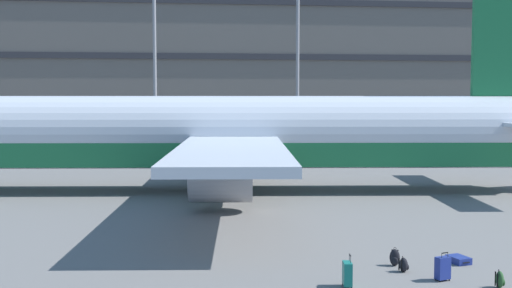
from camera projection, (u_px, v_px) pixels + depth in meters
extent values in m
plane|color=slate|center=(129.00, 192.00, 34.66)|extent=(600.00, 600.00, 0.00)
cube|color=#605B56|center=(156.00, 60.00, 84.52)|extent=(123.74, 17.26, 19.34)
cube|color=#2D2D33|center=(154.00, 111.00, 76.37)|extent=(122.51, 0.24, 0.70)
cube|color=#2D2D33|center=(154.00, 56.00, 75.89)|extent=(122.51, 0.24, 0.70)
cube|color=#2D2D33|center=(153.00, 0.00, 75.40)|extent=(122.51, 0.24, 0.70)
cylinder|color=silver|center=(215.00, 132.00, 34.77)|extent=(33.43, 7.24, 3.86)
cube|color=#1E723F|center=(215.00, 152.00, 34.85)|extent=(32.10, 7.03, 1.23)
cube|color=silver|center=(481.00, 120.00, 38.69)|extent=(2.38, 5.94, 0.20)
cube|color=silver|center=(231.00, 152.00, 25.93)|extent=(5.81, 14.33, 0.36)
cube|color=silver|center=(236.00, 129.00, 43.69)|extent=(5.81, 14.33, 0.36)
cylinder|color=#9E9EA3|center=(221.00, 178.00, 28.53)|extent=(2.96, 2.39, 2.12)
cylinder|color=#9E9EA3|center=(228.00, 152.00, 41.28)|extent=(2.96, 2.39, 2.12)
cylinder|color=black|center=(240.00, 187.00, 33.36)|extent=(0.93, 0.44, 0.90)
cylinder|color=slate|center=(240.00, 175.00, 33.32)|extent=(0.20, 0.20, 1.22)
cylinder|color=black|center=(241.00, 178.00, 36.63)|extent=(0.93, 0.44, 0.90)
cylinder|color=slate|center=(241.00, 168.00, 36.59)|extent=(0.20, 0.20, 1.22)
cylinder|color=gray|center=(155.00, 43.00, 68.51)|extent=(0.36, 0.36, 21.22)
cylinder|color=gray|center=(298.00, 56.00, 70.47)|extent=(0.36, 0.36, 18.56)
cylinder|color=gray|center=(482.00, 42.00, 72.88)|extent=(0.36, 0.36, 22.16)
cube|color=navy|center=(459.00, 260.00, 19.95)|extent=(0.63, 0.79, 0.21)
cube|color=black|center=(466.00, 263.00, 19.60)|extent=(0.24, 0.09, 0.02)
cube|color=navy|center=(443.00, 268.00, 18.04)|extent=(0.45, 0.36, 0.61)
cylinder|color=#333338|center=(442.00, 256.00, 17.90)|extent=(0.02, 0.02, 0.13)
cylinder|color=#333338|center=(448.00, 255.00, 17.99)|extent=(0.02, 0.02, 0.13)
cube|color=black|center=(445.00, 253.00, 17.94)|extent=(0.21, 0.09, 0.02)
cylinder|color=black|center=(436.00, 280.00, 18.08)|extent=(0.04, 0.05, 0.05)
cylinder|color=black|center=(444.00, 278.00, 18.22)|extent=(0.04, 0.05, 0.05)
cylinder|color=black|center=(440.00, 281.00, 17.91)|extent=(0.04, 0.05, 0.05)
cylinder|color=black|center=(449.00, 280.00, 18.05)|extent=(0.04, 0.05, 0.05)
cube|color=#147266|center=(347.00, 274.00, 17.45)|extent=(0.27, 0.46, 0.62)
cylinder|color=#333338|center=(351.00, 260.00, 17.30)|extent=(0.02, 0.02, 0.19)
cylinder|color=#333338|center=(349.00, 258.00, 17.54)|extent=(0.02, 0.02, 0.19)
cube|color=black|center=(350.00, 255.00, 17.41)|extent=(0.05, 0.24, 0.02)
cylinder|color=black|center=(345.00, 288.00, 17.30)|extent=(0.05, 0.03, 0.05)
cylinder|color=black|center=(343.00, 284.00, 17.65)|extent=(0.05, 0.03, 0.05)
cylinder|color=black|center=(351.00, 288.00, 17.30)|extent=(0.05, 0.03, 0.05)
cylinder|color=black|center=(350.00, 284.00, 17.65)|extent=(0.05, 0.03, 0.05)
ellipsoid|color=#264C26|center=(500.00, 280.00, 17.36)|extent=(0.26, 0.36, 0.46)
ellipsoid|color=#264C26|center=(503.00, 282.00, 17.36)|extent=(0.13, 0.24, 0.21)
torus|color=black|center=(499.00, 271.00, 17.35)|extent=(0.03, 0.08, 0.08)
cube|color=black|center=(495.00, 279.00, 17.46)|extent=(0.03, 0.04, 0.39)
cube|color=black|center=(497.00, 280.00, 17.28)|extent=(0.03, 0.04, 0.39)
ellipsoid|color=black|center=(395.00, 257.00, 19.62)|extent=(0.37, 0.32, 0.51)
ellipsoid|color=black|center=(394.00, 261.00, 19.53)|extent=(0.24, 0.17, 0.23)
torus|color=black|center=(395.00, 249.00, 19.63)|extent=(0.08, 0.04, 0.08)
cube|color=black|center=(398.00, 257.00, 19.69)|extent=(0.04, 0.04, 0.43)
cube|color=black|center=(392.00, 256.00, 19.74)|extent=(0.04, 0.04, 0.43)
ellipsoid|color=black|center=(404.00, 265.00, 18.94)|extent=(0.25, 0.32, 0.42)
ellipsoid|color=black|center=(407.00, 267.00, 18.96)|extent=(0.12, 0.22, 0.19)
torus|color=black|center=(403.00, 257.00, 18.92)|extent=(0.02, 0.08, 0.08)
cube|color=black|center=(399.00, 264.00, 19.00)|extent=(0.03, 0.04, 0.36)
cube|color=black|center=(401.00, 266.00, 18.84)|extent=(0.03, 0.04, 0.36)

